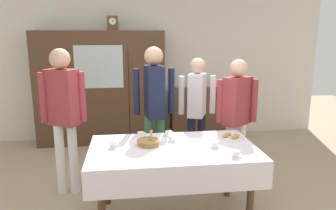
{
  "coord_description": "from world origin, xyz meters",
  "views": [
    {
      "loc": [
        -0.45,
        -3.25,
        1.9
      ],
      "look_at": [
        0.0,
        0.2,
        1.12
      ],
      "focal_mm": 34.21,
      "sensor_mm": 36.0,
      "label": 1
    }
  ],
  "objects_px": {
    "pastry_plate": "(231,137)",
    "person_beside_shelf": "(154,101)",
    "spoon_front_edge": "(135,162)",
    "person_behind_table_left": "(197,103)",
    "person_behind_table_right": "(237,110)",
    "bread_basket": "(149,142)",
    "tea_cup_back_edge": "(215,144)",
    "mantel_clock": "(113,23)",
    "tea_cup_center": "(172,139)",
    "bookshelf_low": "(200,113)",
    "book_stack": "(201,87)",
    "dining_table": "(173,158)",
    "tea_cup_near_left": "(114,145)",
    "tea_cup_mid_right": "(141,135)",
    "wall_cabinet": "(101,88)",
    "spoon_mid_left": "(116,155)",
    "tea_cup_far_left": "(168,134)",
    "tea_cup_front_edge": "(235,154)",
    "person_by_cabinet": "(63,107)",
    "spoon_back_edge": "(156,157)"
  },
  "relations": [
    {
      "from": "bread_basket",
      "to": "person_beside_shelf",
      "type": "height_order",
      "value": "person_beside_shelf"
    },
    {
      "from": "tea_cup_far_left",
      "to": "person_by_cabinet",
      "type": "distance_m",
      "value": 1.26
    },
    {
      "from": "tea_cup_mid_right",
      "to": "person_beside_shelf",
      "type": "bearing_deg",
      "value": 70.43
    },
    {
      "from": "tea_cup_near_left",
      "to": "person_by_cabinet",
      "type": "xyz_separation_m",
      "value": [
        -0.59,
        0.62,
        0.27
      ]
    },
    {
      "from": "book_stack",
      "to": "person_behind_table_left",
      "type": "height_order",
      "value": "person_behind_table_left"
    },
    {
      "from": "tea_cup_near_left",
      "to": "tea_cup_back_edge",
      "type": "bearing_deg",
      "value": -7.08
    },
    {
      "from": "bookshelf_low",
      "to": "tea_cup_front_edge",
      "type": "relative_size",
      "value": 8.3
    },
    {
      "from": "tea_cup_back_edge",
      "to": "pastry_plate",
      "type": "height_order",
      "value": "tea_cup_back_edge"
    },
    {
      "from": "bookshelf_low",
      "to": "tea_cup_mid_right",
      "type": "xyz_separation_m",
      "value": [
        -1.2,
        -2.26,
        0.34
      ]
    },
    {
      "from": "book_stack",
      "to": "tea_cup_far_left",
      "type": "bearing_deg",
      "value": -111.48
    },
    {
      "from": "dining_table",
      "to": "tea_cup_near_left",
      "type": "relative_size",
      "value": 13.02
    },
    {
      "from": "tea_cup_far_left",
      "to": "tea_cup_mid_right",
      "type": "bearing_deg",
      "value": -179.53
    },
    {
      "from": "bookshelf_low",
      "to": "pastry_plate",
      "type": "height_order",
      "value": "bookshelf_low"
    },
    {
      "from": "book_stack",
      "to": "bookshelf_low",
      "type": "bearing_deg",
      "value": 0.0
    },
    {
      "from": "tea_cup_center",
      "to": "pastry_plate",
      "type": "relative_size",
      "value": 0.46
    },
    {
      "from": "dining_table",
      "to": "wall_cabinet",
      "type": "bearing_deg",
      "value": 109.17
    },
    {
      "from": "tea_cup_front_edge",
      "to": "bread_basket",
      "type": "bearing_deg",
      "value": 151.27
    },
    {
      "from": "tea_cup_mid_right",
      "to": "tea_cup_center",
      "type": "bearing_deg",
      "value": -28.03
    },
    {
      "from": "tea_cup_center",
      "to": "person_beside_shelf",
      "type": "xyz_separation_m",
      "value": [
        -0.13,
        0.73,
        0.27
      ]
    },
    {
      "from": "tea_cup_far_left",
      "to": "tea_cup_front_edge",
      "type": "relative_size",
      "value": 1.0
    },
    {
      "from": "bookshelf_low",
      "to": "person_behind_table_right",
      "type": "xyz_separation_m",
      "value": [
        0.01,
        -1.93,
        0.51
      ]
    },
    {
      "from": "pastry_plate",
      "to": "spoon_front_edge",
      "type": "bearing_deg",
      "value": -152.93
    },
    {
      "from": "tea_cup_far_left",
      "to": "person_behind_table_left",
      "type": "relative_size",
      "value": 0.08
    },
    {
      "from": "spoon_back_edge",
      "to": "pastry_plate",
      "type": "bearing_deg",
      "value": 27.47
    },
    {
      "from": "tea_cup_near_left",
      "to": "spoon_front_edge",
      "type": "distance_m",
      "value": 0.46
    },
    {
      "from": "dining_table",
      "to": "person_beside_shelf",
      "type": "xyz_separation_m",
      "value": [
        -0.11,
        0.93,
        0.41
      ]
    },
    {
      "from": "bread_basket",
      "to": "tea_cup_back_edge",
      "type": "bearing_deg",
      "value": -12.44
    },
    {
      "from": "spoon_mid_left",
      "to": "person_behind_table_left",
      "type": "bearing_deg",
      "value": 51.27
    },
    {
      "from": "mantel_clock",
      "to": "tea_cup_center",
      "type": "xyz_separation_m",
      "value": [
        0.67,
        -2.38,
        -1.27
      ]
    },
    {
      "from": "book_stack",
      "to": "pastry_plate",
      "type": "height_order",
      "value": "book_stack"
    },
    {
      "from": "mantel_clock",
      "to": "tea_cup_center",
      "type": "relative_size",
      "value": 1.85
    },
    {
      "from": "pastry_plate",
      "to": "person_beside_shelf",
      "type": "relative_size",
      "value": 0.16
    },
    {
      "from": "book_stack",
      "to": "person_beside_shelf",
      "type": "relative_size",
      "value": 0.13
    },
    {
      "from": "tea_cup_back_edge",
      "to": "person_behind_table_right",
      "type": "bearing_deg",
      "value": 56.77
    },
    {
      "from": "spoon_front_edge",
      "to": "tea_cup_back_edge",
      "type": "bearing_deg",
      "value": 19.64
    },
    {
      "from": "bookshelf_low",
      "to": "bread_basket",
      "type": "xyz_separation_m",
      "value": [
        -1.13,
        -2.52,
        0.35
      ]
    },
    {
      "from": "wall_cabinet",
      "to": "mantel_clock",
      "type": "xyz_separation_m",
      "value": [
        0.24,
        -0.0,
        1.1
      ]
    },
    {
      "from": "person_behind_table_left",
      "to": "person_behind_table_right",
      "type": "bearing_deg",
      "value": -53.48
    },
    {
      "from": "person_beside_shelf",
      "to": "pastry_plate",
      "type": "bearing_deg",
      "value": -41.82
    },
    {
      "from": "tea_cup_front_edge",
      "to": "pastry_plate",
      "type": "height_order",
      "value": "tea_cup_front_edge"
    },
    {
      "from": "spoon_mid_left",
      "to": "person_beside_shelf",
      "type": "distance_m",
      "value": 1.18
    },
    {
      "from": "wall_cabinet",
      "to": "bread_basket",
      "type": "bearing_deg",
      "value": -75.08
    },
    {
      "from": "tea_cup_mid_right",
      "to": "tea_cup_front_edge",
      "type": "bearing_deg",
      "value": -38.98
    },
    {
      "from": "wall_cabinet",
      "to": "tea_cup_far_left",
      "type": "height_order",
      "value": "wall_cabinet"
    },
    {
      "from": "mantel_clock",
      "to": "pastry_plate",
      "type": "height_order",
      "value": "mantel_clock"
    },
    {
      "from": "mantel_clock",
      "to": "spoon_mid_left",
      "type": "height_order",
      "value": "mantel_clock"
    },
    {
      "from": "mantel_clock",
      "to": "tea_cup_mid_right",
      "type": "bearing_deg",
      "value": -81.05
    },
    {
      "from": "wall_cabinet",
      "to": "person_beside_shelf",
      "type": "distance_m",
      "value": 1.83
    },
    {
      "from": "wall_cabinet",
      "to": "person_behind_table_right",
      "type": "bearing_deg",
      "value": -46.31
    },
    {
      "from": "bread_basket",
      "to": "person_beside_shelf",
      "type": "relative_size",
      "value": 0.14
    }
  ]
}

